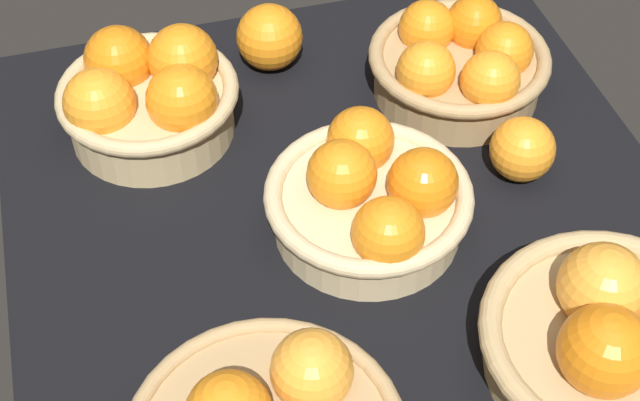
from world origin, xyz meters
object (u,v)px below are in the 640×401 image
Objects in this scene: basket_far_left at (460,63)px; basket_far_right at (618,342)px; basket_near_left at (148,95)px; loose_orange_side_gap at (270,37)px; basket_center at (371,197)px; loose_orange_back_gap at (522,149)px.

basket_far_right is at bearing -1.23° from basket_far_left.
basket_near_left is 18.20cm from loose_orange_side_gap.
loose_orange_side_gap is at bearing 117.17° from basket_near_left.
basket_far_right is 1.14× the size of basket_center.
loose_orange_side_gap is (-52.71, -19.68, -0.43)cm from basket_far_right.
basket_far_right reaches higher than basket_far_left.
basket_near_left is 42.47cm from loose_orange_back_gap.
basket_center is 18.87cm from loose_orange_back_gap.
loose_orange_back_gap is (-3.25, 18.57, -1.00)cm from basket_center.
basket_far_right is at bearing 34.89° from basket_center.
basket_near_left is at bearing -115.32° from loose_orange_back_gap.
basket_near_left is 0.96× the size of basket_far_left.
basket_far_left is at bearing 178.77° from basket_far_right.
loose_orange_side_gap is at bearing -173.03° from basket_center.
loose_orange_back_gap is at bearing 174.52° from basket_far_right.
loose_orange_side_gap reaches higher than loose_orange_back_gap.
basket_near_left reaches higher than basket_far_left.
basket_far_right reaches higher than loose_orange_back_gap.
basket_near_left is at bearing -62.83° from loose_orange_side_gap.
loose_orange_back_gap is 34.53cm from loose_orange_side_gap.
basket_far_right is 26.40cm from loose_orange_back_gap.
basket_far_right is at bearing 20.47° from loose_orange_side_gap.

